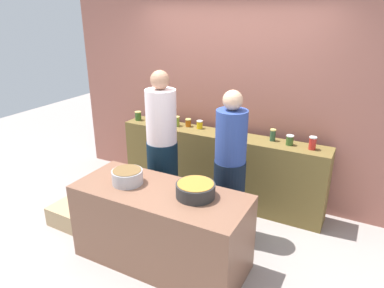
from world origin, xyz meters
name	(u,v)px	position (x,y,z in m)	size (l,w,h in m)	color
ground	(177,244)	(0.00, 0.00, 0.00)	(12.00, 12.00, 0.00)	#9F938D
storefront_wall	(232,84)	(0.00, 1.45, 1.50)	(4.80, 0.12, 3.00)	#A16153
display_shelf	(219,167)	(0.00, 1.10, 0.47)	(2.70, 0.36, 0.93)	brown
prep_table	(161,227)	(0.00, -0.30, 0.40)	(1.70, 0.70, 0.80)	brown
preserve_jar_0	(138,116)	(-1.25, 1.09, 1.00)	(0.09, 0.09, 0.12)	#31571F
preserve_jar_1	(153,117)	(-1.05, 1.17, 0.99)	(0.07, 0.07, 0.10)	gold
preserve_jar_2	(166,122)	(-0.75, 1.03, 0.99)	(0.08, 0.08, 0.11)	gold
preserve_jar_3	(176,121)	(-0.64, 1.11, 1.00)	(0.09, 0.09, 0.13)	olive
preserve_jar_4	(188,123)	(-0.49, 1.17, 0.99)	(0.08, 0.08, 0.10)	#9A490F
preserve_jar_5	(200,124)	(-0.32, 1.16, 0.99)	(0.08, 0.08, 0.11)	gold
preserve_jar_6	(227,131)	(0.10, 1.06, 1.00)	(0.08, 0.08, 0.13)	brown
preserve_jar_7	(273,135)	(0.65, 1.16, 1.01)	(0.07, 0.07, 0.14)	#2E5035
preserve_jar_8	(290,140)	(0.86, 1.12, 0.99)	(0.09, 0.09, 0.12)	#365A24
preserve_jar_9	(313,143)	(1.12, 1.10, 1.01)	(0.08, 0.08, 0.15)	red
cooking_pot_left	(127,177)	(-0.36, -0.31, 0.87)	(0.30, 0.30, 0.14)	#B7B7BC
cooking_pot_center	(195,190)	(0.34, -0.23, 0.86)	(0.36, 0.36, 0.13)	#2D2D2D
cook_with_tongs	(162,155)	(-0.41, 0.40, 0.82)	(0.36, 0.36, 1.79)	#0E2131
cook_in_cap	(230,174)	(0.41, 0.43, 0.76)	(0.34, 0.34, 1.66)	black
bread_crate	(71,215)	(-1.31, -0.25, 0.11)	(0.46, 0.35, 0.23)	tan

